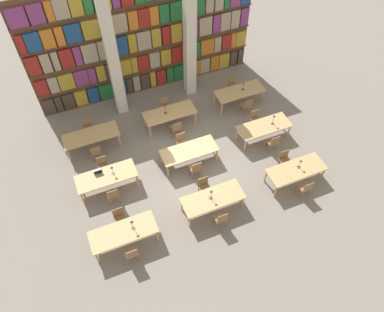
{
  "coord_description": "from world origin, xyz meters",
  "views": [
    {
      "loc": [
        -3.61,
        -8.93,
        12.3
      ],
      "look_at": [
        0.0,
        -0.24,
        0.69
      ],
      "focal_mm": 35.0,
      "sensor_mm": 36.0,
      "label": 1
    }
  ],
  "objects": [
    {
      "name": "chair_6",
      "position": [
        -3.4,
        -0.68,
        0.49
      ],
      "size": [
        0.42,
        0.4,
        0.9
      ],
      "color": "olive",
      "rests_on": "ground_plane"
    },
    {
      "name": "desk_lamp_0",
      "position": [
        -3.11,
        -2.48,
        1.1
      ],
      "size": [
        0.14,
        0.14,
        0.5
      ],
      "color": "brown",
      "rests_on": "reading_table_0"
    },
    {
      "name": "chair_2",
      "position": [
        -0.09,
        -3.15,
        0.49
      ],
      "size": [
        0.42,
        0.4,
        0.9
      ],
      "color": "olive",
      "rests_on": "ground_plane"
    },
    {
      "name": "reading_table_2",
      "position": [
        3.46,
        -2.45,
        0.69
      ],
      "size": [
        2.31,
        0.92,
        0.76
      ],
      "color": "tan",
      "rests_on": "ground_plane"
    },
    {
      "name": "chair_14",
      "position": [
        0.03,
        1.61,
        0.49
      ],
      "size": [
        0.42,
        0.4,
        0.9
      ],
      "color": "olive",
      "rests_on": "ground_plane"
    },
    {
      "name": "reading_table_5",
      "position": [
        3.45,
        0.04,
        0.69
      ],
      "size": [
        2.31,
        0.92,
        0.76
      ],
      "color": "tan",
      "rests_on": "ground_plane"
    },
    {
      "name": "chair_8",
      "position": [
        -0.05,
        -0.72,
        0.49
      ],
      "size": [
        0.42,
        0.4,
        0.9
      ],
      "color": "olive",
      "rests_on": "ground_plane"
    },
    {
      "name": "reading_table_1",
      "position": [
        -0.07,
        -2.4,
        0.69
      ],
      "size": [
        2.31,
        0.92,
        0.76
      ],
      "color": "tan",
      "rests_on": "ground_plane"
    },
    {
      "name": "chair_12",
      "position": [
        -3.5,
        1.62,
        0.49
      ],
      "size": [
        0.42,
        0.4,
        0.9
      ],
      "color": "olive",
      "rests_on": "ground_plane"
    },
    {
      "name": "reading_table_3",
      "position": [
        -3.42,
        0.07,
        0.69
      ],
      "size": [
        2.31,
        0.92,
        0.76
      ],
      "color": "tan",
      "rests_on": "ground_plane"
    },
    {
      "name": "chair_15",
      "position": [
        0.03,
        3.1,
        0.49
      ],
      "size": [
        0.42,
        0.4,
        0.9
      ],
      "rotation": [
        0.0,
        0.0,
        3.14
      ],
      "color": "olive",
      "rests_on": "ground_plane"
    },
    {
      "name": "desk_lamp_1",
      "position": [
        -0.15,
        -2.38,
        1.09
      ],
      "size": [
        0.14,
        0.14,
        0.49
      ],
      "color": "brown",
      "rests_on": "reading_table_1"
    },
    {
      "name": "pillar_left",
      "position": [
        -1.72,
        4.14,
        3.0
      ],
      "size": [
        0.46,
        0.46,
        6.0
      ],
      "color": "silver",
      "rests_on": "ground_plane"
    },
    {
      "name": "reading_table_7",
      "position": [
        0.02,
        2.35,
        0.69
      ],
      "size": [
        2.31,
        0.92,
        0.76
      ],
      "color": "tan",
      "rests_on": "ground_plane"
    },
    {
      "name": "bookshelf_bank",
      "position": [
        0.01,
        5.2,
        2.66
      ],
      "size": [
        10.37,
        0.35,
        5.5
      ],
      "color": "brown",
      "rests_on": "ground_plane"
    },
    {
      "name": "pillar_center",
      "position": [
        1.72,
        4.14,
        3.0
      ],
      "size": [
        0.46,
        0.46,
        6.0
      ],
      "color": "silver",
      "rests_on": "ground_plane"
    },
    {
      "name": "laptop",
      "position": [
        -3.66,
        0.33,
        0.8
      ],
      "size": [
        0.32,
        0.22,
        0.21
      ],
      "rotation": [
        0.0,
        0.0,
        3.14
      ],
      "color": "silver",
      "rests_on": "reading_table_3"
    },
    {
      "name": "reading_table_6",
      "position": [
        -3.49,
        2.37,
        0.69
      ],
      "size": [
        2.31,
        0.92,
        0.76
      ],
      "color": "tan",
      "rests_on": "ground_plane"
    },
    {
      "name": "chair_16",
      "position": [
        3.51,
        1.69,
        0.49
      ],
      "size": [
        0.42,
        0.4,
        0.9
      ],
      "color": "olive",
      "rests_on": "ground_plane"
    },
    {
      "name": "ground_plane",
      "position": [
        0.0,
        0.0,
        0.0
      ],
      "size": [
        40.0,
        40.0,
        0.0
      ],
      "primitive_type": "plane",
      "color": "gray"
    },
    {
      "name": "chair_10",
      "position": [
        3.49,
        -0.7,
        0.49
      ],
      "size": [
        0.42,
        0.4,
        0.9
      ],
      "color": "olive",
      "rests_on": "ground_plane"
    },
    {
      "name": "chair_0",
      "position": [
        -3.43,
        -3.21,
        0.49
      ],
      "size": [
        0.42,
        0.4,
        0.9
      ],
      "color": "olive",
      "rests_on": "ground_plane"
    },
    {
      "name": "chair_13",
      "position": [
        -3.5,
        3.11,
        0.49
      ],
      "size": [
        0.42,
        0.4,
        0.9
      ],
      "rotation": [
        0.0,
        0.0,
        3.14
      ],
      "color": "olive",
      "rests_on": "ground_plane"
    },
    {
      "name": "reading_table_4",
      "position": [
        -0.02,
        0.03,
        0.69
      ],
      "size": [
        2.31,
        0.92,
        0.76
      ],
      "color": "tan",
      "rests_on": "ground_plane"
    },
    {
      "name": "chair_17",
      "position": [
        3.51,
        3.18,
        0.49
      ],
      "size": [
        0.42,
        0.4,
        0.9
      ],
      "rotation": [
        0.0,
        0.0,
        3.14
      ],
      "color": "olive",
      "rests_on": "ground_plane"
    },
    {
      "name": "chair_9",
      "position": [
        -0.05,
        0.78,
        0.49
      ],
      "size": [
        0.42,
        0.4,
        0.9
      ],
      "rotation": [
        0.0,
        0.0,
        3.14
      ],
      "color": "olive",
      "rests_on": "ground_plane"
    },
    {
      "name": "chair_3",
      "position": [
        -0.09,
        -1.66,
        0.49
      ],
      "size": [
        0.42,
        0.4,
        0.9
      ],
      "rotation": [
        0.0,
        0.0,
        3.14
      ],
      "color": "olive",
      "rests_on": "ground_plane"
    },
    {
      "name": "reading_table_0",
      "position": [
        -3.47,
        -2.47,
        0.69
      ],
      "size": [
        2.31,
        0.92,
        0.76
      ],
      "color": "tan",
      "rests_on": "ground_plane"
    },
    {
      "name": "chair_5",
      "position": [
        3.45,
        -1.7,
        0.49
      ],
      "size": [
        0.42,
        0.4,
        0.9
      ],
      "rotation": [
        0.0,
        0.0,
        3.14
      ],
      "color": "olive",
      "rests_on": "ground_plane"
    },
    {
      "name": "reading_table_8",
      "position": [
        3.5,
        2.43,
        0.69
      ],
      "size": [
        2.31,
        0.92,
        0.76
      ],
      "color": "tan",
      "rests_on": "ground_plane"
    },
    {
      "name": "chair_7",
      "position": [
        -3.4,
        0.81,
        0.49
      ],
      "size": [
        0.42,
        0.4,
        0.9
      ],
      "rotation": [
        0.0,
        0.0,
        3.14
      ],
      "color": "olive",
      "rests_on": "ground_plane"
    },
    {
      "name": "desk_lamp_5",
      "position": [
        -0.17,
        2.38,
        1.07
      ],
      "size": [
        0.14,
        0.14,
        0.46
      ],
      "color": "brown",
      "rests_on": "reading_table_7"
    },
    {
      "name": "desk_lamp_6",
      "position": [
        3.69,
        2.47,
        1.03
      ],
      "size": [
        0.14,
        0.14,
        0.4
      ],
      "color": "brown",
      "rests_on": "reading_table_8"
    },
    {
      "name": "desk_lamp_2",
      "position": [
        3.59,
        -2.4,
        1.05
      ],
      "size": [
        0.14,
        0.14,
        0.43
      ],
      "color": "brown",
      "rests_on": "reading_table_2"
    },
    {
      "name": "desk_lamp_4",
      "position": [
        3.84,
        0.03,
        1.1
      ],
      "size": [
        0.14,
        0.14,
        0.5
      ],
      "color": "brown",
      "rests_on": "reading_table_5"
    },
    {
      "name": "chair_11",
      "position": [
        3.49,
        0.79,
        0.49
      ],
      "size": [
        0.42,
        0.4,
        0.9
      ],
      "rotation": [
        0.0,
        0.0,
        3.14
      ],
      "color": "olive",
      "rests_on": "ground_plane"
    },
    {
      "name": "desk_lamp_3",
      "position": [
        -3.14,
        0.06,
        1.05
      ],
      "size": [
        0.14,
        0.14,
        0.42
      ],
      "color": "brown",
      "rests_on": "reading_table_3"
    },
    {
      "name": "chair_4",
      "position": [
        3.45,
        -3.19,
        0.49
      ],
      "size": [
        0.42,
        0.4,
        0.9
      ],
      "color": "olive",
      "rests_on": "ground_plane"
    },
    {
      "name": "chair_1",
      "position": [
        -3.43,
        -1.72,
        0.49
      ],
      "size": [
        0.42,
        0.4,
        0.9
      ],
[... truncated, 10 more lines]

